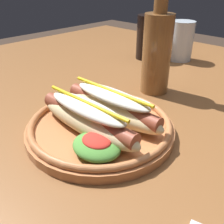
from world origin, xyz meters
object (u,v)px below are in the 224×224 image
hot_dog_plate (100,121)px  water_cup (181,41)px  soda_cup (148,37)px  glass_bottle (158,50)px

hot_dog_plate → water_cup: 0.50m
water_cup → soda_cup: bearing=-145.0°
water_cup → glass_bottle: 0.27m
hot_dog_plate → soda_cup: soda_cup is taller
soda_cup → glass_bottle: (0.17, -0.20, 0.03)m
soda_cup → water_cup: (0.09, 0.06, -0.01)m
soda_cup → glass_bottle: size_ratio=0.53×
soda_cup → water_cup: bearing=35.0°
hot_dog_plate → glass_bottle: size_ratio=1.01×
water_cup → glass_bottle: size_ratio=0.47×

